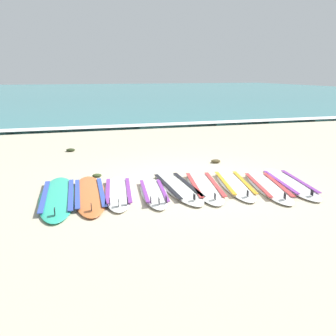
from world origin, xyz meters
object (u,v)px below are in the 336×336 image
Objects in this scene: surfboard_1 at (90,194)px; surfboard_8 at (289,183)px; surfboard_0 at (58,196)px; surfboard_2 at (118,192)px; surfboard_3 at (154,192)px; surfboard_4 at (177,186)px; surfboard_6 at (235,184)px; surfboard_7 at (268,186)px; surfboard_5 at (204,186)px.

surfboard_8 is (4.01, -0.42, 0.00)m from surfboard_1.
surfboard_2 is at bearing -2.05° from surfboard_0.
surfboard_1 and surfboard_3 have the same top height.
surfboard_4 is 1.18m from surfboard_6.
surfboard_2 and surfboard_6 have the same top height.
surfboard_8 is at bearing -12.37° from surfboard_6.
surfboard_0 is 2.29m from surfboard_4.
surfboard_7 is at bearing -8.73° from surfboard_2.
surfboard_8 is at bearing -9.81° from surfboard_5.
surfboard_2 is 0.68m from surfboard_3.
surfboard_5 is at bearing -3.04° from surfboard_2.
surfboard_2 is at bearing -2.69° from surfboard_1.
surfboard_2 is at bearing 176.96° from surfboard_5.
surfboard_2 is 1.13× the size of surfboard_3.
surfboard_6 is at bearing 167.63° from surfboard_8.
surfboard_3 is at bearing 173.80° from surfboard_7.
surfboard_2 is (1.10, -0.04, 0.00)m from surfboard_0.
surfboard_4 is 0.99× the size of surfboard_5.
surfboard_7 is at bearing -6.20° from surfboard_3.
surfboard_7 is at bearing -7.81° from surfboard_1.
surfboard_5 is (1.72, -0.09, -0.00)m from surfboard_2.
surfboard_1 is 1.03× the size of surfboard_4.
surfboard_1 is 3.50m from surfboard_7.
surfboard_3 is at bearing -7.85° from surfboard_0.
surfboard_0 and surfboard_6 have the same top height.
surfboard_0 is 1.09× the size of surfboard_8.
surfboard_0 and surfboard_7 have the same top height.
surfboard_1 is 1.20m from surfboard_3.
surfboard_2 is 0.92× the size of surfboard_5.
surfboard_2 is (0.53, -0.03, 0.00)m from surfboard_1.
surfboard_1 is 4.03m from surfboard_8.
surfboard_6 is (0.64, -0.06, 0.00)m from surfboard_5.
surfboard_1 is at bearing 179.38° from surfboard_4.
surfboard_1 is 1.07× the size of surfboard_6.
surfboard_8 is (4.58, -0.43, 0.00)m from surfboard_0.
surfboard_2 is at bearing 171.27° from surfboard_7.
surfboard_5 is at bearing 174.81° from surfboard_6.
surfboard_4 is at bearing 170.07° from surfboard_8.
surfboard_3 is 0.85× the size of surfboard_6.
surfboard_7 is at bearing -14.63° from surfboard_4.
surfboard_5 is at bearing -2.95° from surfboard_1.
surfboard_2 is 0.93× the size of surfboard_4.
surfboard_1 and surfboard_8 have the same top height.
surfboard_4 is 1.03× the size of surfboard_6.
surfboard_3 is 0.82× the size of surfboard_5.
surfboard_2 is 0.96× the size of surfboard_6.
surfboard_1 is at bearing 169.11° from surfboard_3.
surfboard_7 is at bearing -6.92° from surfboard_0.
surfboard_1 is at bearing 177.31° from surfboard_2.
surfboard_2 is at bearing -179.68° from surfboard_4.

